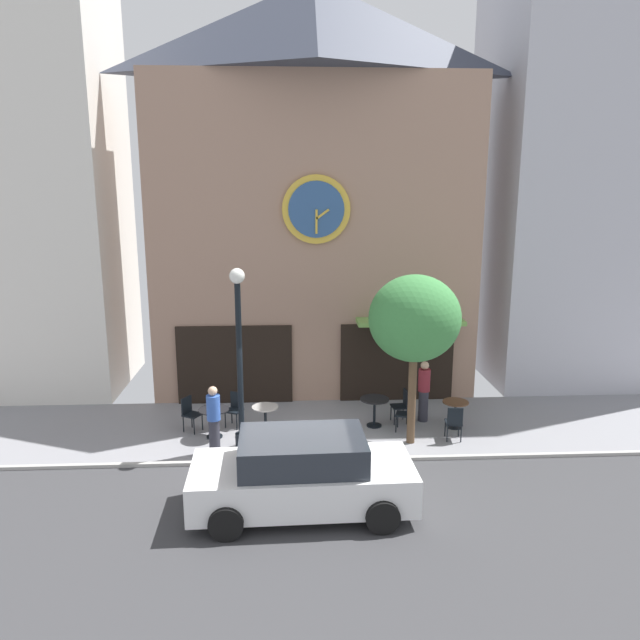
{
  "coord_description": "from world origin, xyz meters",
  "views": [
    {
      "loc": [
        -0.08,
        -12.77,
        6.25
      ],
      "look_at": [
        0.71,
        2.04,
        2.9
      ],
      "focal_mm": 33.83,
      "sensor_mm": 36.0,
      "label": 1
    }
  ],
  "objects_px": {
    "cafe_table_center_left": "(455,409)",
    "parked_car_white": "(302,474)",
    "cafe_chair_outer": "(190,411)",
    "pedestrian_maroon": "(424,390)",
    "cafe_table_near_curb": "(265,415)",
    "pedestrian_blue": "(214,419)",
    "cafe_table_near_door": "(214,416)",
    "cafe_table_rightmost": "(374,406)",
    "cafe_chair_mid_row": "(407,412)",
    "cafe_chair_under_awning": "(454,421)",
    "cafe_chair_right_end": "(235,407)",
    "cafe_chair_near_lamp": "(402,403)",
    "street_lamp": "(240,359)",
    "street_tree": "(415,319)"
  },
  "relations": [
    {
      "from": "cafe_chair_mid_row",
      "to": "cafe_chair_under_awning",
      "type": "xyz_separation_m",
      "value": [
        1.05,
        -0.67,
        0.0
      ]
    },
    {
      "from": "cafe_table_center_left",
      "to": "pedestrian_maroon",
      "type": "bearing_deg",
      "value": 146.03
    },
    {
      "from": "pedestrian_blue",
      "to": "parked_car_white",
      "type": "relative_size",
      "value": 0.38
    },
    {
      "from": "cafe_table_near_door",
      "to": "cafe_table_rightmost",
      "type": "relative_size",
      "value": 1.0
    },
    {
      "from": "cafe_chair_mid_row",
      "to": "street_lamp",
      "type": "bearing_deg",
      "value": -169.62
    },
    {
      "from": "street_tree",
      "to": "pedestrian_blue",
      "type": "height_order",
      "value": "street_tree"
    },
    {
      "from": "cafe_table_rightmost",
      "to": "parked_car_white",
      "type": "height_order",
      "value": "parked_car_white"
    },
    {
      "from": "pedestrian_blue",
      "to": "street_tree",
      "type": "bearing_deg",
      "value": 4.54
    },
    {
      "from": "cafe_table_near_door",
      "to": "cafe_chair_outer",
      "type": "distance_m",
      "value": 0.81
    },
    {
      "from": "cafe_chair_near_lamp",
      "to": "pedestrian_maroon",
      "type": "height_order",
      "value": "pedestrian_maroon"
    },
    {
      "from": "street_tree",
      "to": "cafe_chair_under_awning",
      "type": "xyz_separation_m",
      "value": [
        1.09,
        0.03,
        -2.6
      ]
    },
    {
      "from": "cafe_table_near_door",
      "to": "cafe_chair_near_lamp",
      "type": "relative_size",
      "value": 0.85
    },
    {
      "from": "parked_car_white",
      "to": "pedestrian_maroon",
      "type": "bearing_deg",
      "value": 52.68
    },
    {
      "from": "cafe_chair_mid_row",
      "to": "cafe_chair_right_end",
      "type": "xyz_separation_m",
      "value": [
        -4.45,
        0.59,
        0.0
      ]
    },
    {
      "from": "cafe_chair_outer",
      "to": "pedestrian_blue",
      "type": "relative_size",
      "value": 0.54
    },
    {
      "from": "street_lamp",
      "to": "cafe_chair_outer",
      "type": "bearing_deg",
      "value": 142.44
    },
    {
      "from": "cafe_chair_outer",
      "to": "cafe_table_near_door",
      "type": "bearing_deg",
      "value": -34.01
    },
    {
      "from": "cafe_table_near_curb",
      "to": "pedestrian_maroon",
      "type": "distance_m",
      "value": 4.28
    },
    {
      "from": "cafe_table_near_curb",
      "to": "cafe_chair_right_end",
      "type": "bearing_deg",
      "value": 144.91
    },
    {
      "from": "street_lamp",
      "to": "cafe_table_center_left",
      "type": "height_order",
      "value": "street_lamp"
    },
    {
      "from": "street_lamp",
      "to": "cafe_chair_under_awning",
      "type": "height_order",
      "value": "street_lamp"
    },
    {
      "from": "cafe_chair_under_awning",
      "to": "street_lamp",
      "type": "bearing_deg",
      "value": -178.91
    },
    {
      "from": "pedestrian_blue",
      "to": "cafe_chair_outer",
      "type": "bearing_deg",
      "value": 119.55
    },
    {
      "from": "street_tree",
      "to": "pedestrian_blue",
      "type": "xyz_separation_m",
      "value": [
        -4.76,
        -0.38,
        -2.27
      ]
    },
    {
      "from": "street_tree",
      "to": "cafe_table_center_left",
      "type": "relative_size",
      "value": 5.86
    },
    {
      "from": "pedestrian_maroon",
      "to": "parked_car_white",
      "type": "height_order",
      "value": "pedestrian_maroon"
    },
    {
      "from": "cafe_table_rightmost",
      "to": "cafe_chair_right_end",
      "type": "height_order",
      "value": "cafe_chair_right_end"
    },
    {
      "from": "cafe_table_center_left",
      "to": "pedestrian_blue",
      "type": "relative_size",
      "value": 0.43
    },
    {
      "from": "cafe_table_near_curb",
      "to": "pedestrian_blue",
      "type": "relative_size",
      "value": 0.44
    },
    {
      "from": "pedestrian_maroon",
      "to": "pedestrian_blue",
      "type": "bearing_deg",
      "value": -162.03
    },
    {
      "from": "cafe_table_near_curb",
      "to": "cafe_chair_right_end",
      "type": "distance_m",
      "value": 0.98
    },
    {
      "from": "cafe_table_near_door",
      "to": "pedestrian_maroon",
      "type": "distance_m",
      "value": 5.56
    },
    {
      "from": "cafe_chair_mid_row",
      "to": "cafe_chair_outer",
      "type": "height_order",
      "value": "same"
    },
    {
      "from": "cafe_chair_outer",
      "to": "cafe_chair_under_awning",
      "type": "distance_m",
      "value": 6.72
    },
    {
      "from": "cafe_table_rightmost",
      "to": "cafe_chair_right_end",
      "type": "bearing_deg",
      "value": 176.45
    },
    {
      "from": "street_tree",
      "to": "cafe_table_center_left",
      "type": "bearing_deg",
      "value": 32.87
    },
    {
      "from": "cafe_table_center_left",
      "to": "cafe_chair_right_end",
      "type": "height_order",
      "value": "cafe_chair_right_end"
    },
    {
      "from": "cafe_table_center_left",
      "to": "parked_car_white",
      "type": "xyz_separation_m",
      "value": [
        -4.09,
        -3.91,
        0.26
      ]
    },
    {
      "from": "cafe_table_center_left",
      "to": "cafe_table_near_door",
      "type": "bearing_deg",
      "value": -177.23
    },
    {
      "from": "cafe_chair_near_lamp",
      "to": "street_tree",
      "type": "bearing_deg",
      "value": -90.99
    },
    {
      "from": "cafe_table_near_curb",
      "to": "cafe_chair_mid_row",
      "type": "relative_size",
      "value": 0.81
    },
    {
      "from": "cafe_chair_near_lamp",
      "to": "pedestrian_maroon",
      "type": "bearing_deg",
      "value": 6.7
    },
    {
      "from": "street_lamp",
      "to": "cafe_chair_under_awning",
      "type": "distance_m",
      "value": 5.5
    },
    {
      "from": "cafe_chair_under_awning",
      "to": "cafe_table_center_left",
      "type": "bearing_deg",
      "value": 72.8
    },
    {
      "from": "cafe_table_rightmost",
      "to": "street_lamp",
      "type": "bearing_deg",
      "value": -161.51
    },
    {
      "from": "street_lamp",
      "to": "cafe_chair_near_lamp",
      "type": "relative_size",
      "value": 4.87
    },
    {
      "from": "street_tree",
      "to": "pedestrian_blue",
      "type": "distance_m",
      "value": 5.29
    },
    {
      "from": "cafe_chair_right_end",
      "to": "cafe_chair_outer",
      "type": "xyz_separation_m",
      "value": [
        -1.15,
        -0.28,
        0.0
      ]
    },
    {
      "from": "cafe_chair_outer",
      "to": "pedestrian_maroon",
      "type": "distance_m",
      "value": 6.19
    },
    {
      "from": "cafe_chair_right_end",
      "to": "cafe_chair_outer",
      "type": "height_order",
      "value": "same"
    }
  ]
}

